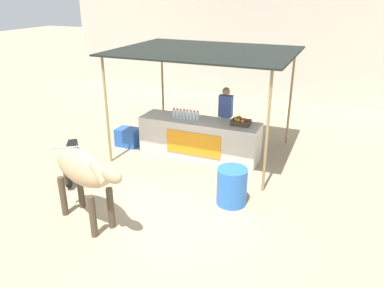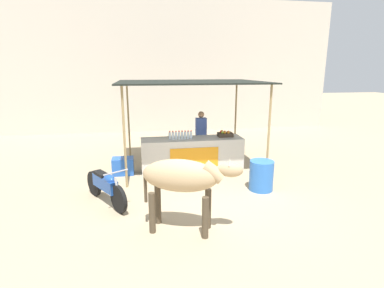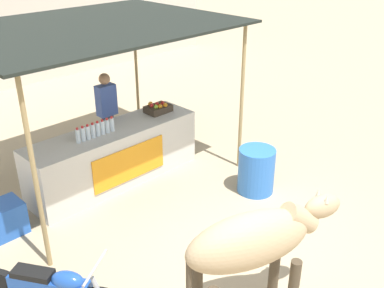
{
  "view_description": "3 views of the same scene",
  "coord_description": "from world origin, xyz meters",
  "px_view_note": "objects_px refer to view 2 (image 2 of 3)",
  "views": [
    {
      "loc": [
        3.19,
        -5.9,
        3.92
      ],
      "look_at": [
        0.28,
        1.05,
        0.81
      ],
      "focal_mm": 35.0,
      "sensor_mm": 36.0,
      "label": 1
    },
    {
      "loc": [
        -1.46,
        -6.31,
        2.92
      ],
      "look_at": [
        -0.19,
        1.1,
        1.06
      ],
      "focal_mm": 28.0,
      "sensor_mm": 36.0,
      "label": 2
    },
    {
      "loc": [
        -3.79,
        -3.45,
        3.93
      ],
      "look_at": [
        0.44,
        0.8,
        1.02
      ],
      "focal_mm": 42.0,
      "sensor_mm": 36.0,
      "label": 3
    }
  ],
  "objects_px": {
    "stall_counter": "(192,154)",
    "water_barrel": "(261,175)",
    "cow": "(184,178)",
    "motorcycle_parked": "(106,186)",
    "fruit_crate": "(225,134)",
    "cooler_box": "(123,166)",
    "vendor_behind_counter": "(201,136)"
  },
  "relations": [
    {
      "from": "stall_counter",
      "to": "motorcycle_parked",
      "type": "height_order",
      "value": "stall_counter"
    },
    {
      "from": "cooler_box",
      "to": "cow",
      "type": "height_order",
      "value": "cow"
    },
    {
      "from": "motorcycle_parked",
      "to": "water_barrel",
      "type": "bearing_deg",
      "value": 2.71
    },
    {
      "from": "motorcycle_parked",
      "to": "cow",
      "type": "bearing_deg",
      "value": -42.84
    },
    {
      "from": "stall_counter",
      "to": "motorcycle_parked",
      "type": "bearing_deg",
      "value": -138.26
    },
    {
      "from": "fruit_crate",
      "to": "motorcycle_parked",
      "type": "xyz_separation_m",
      "value": [
        -3.32,
        -2.11,
        -0.61
      ]
    },
    {
      "from": "fruit_crate",
      "to": "water_barrel",
      "type": "height_order",
      "value": "fruit_crate"
    },
    {
      "from": "vendor_behind_counter",
      "to": "water_barrel",
      "type": "distance_m",
      "value": 2.85
    },
    {
      "from": "water_barrel",
      "to": "cow",
      "type": "distance_m",
      "value": 2.79
    },
    {
      "from": "cow",
      "to": "motorcycle_parked",
      "type": "bearing_deg",
      "value": 137.16
    },
    {
      "from": "cooler_box",
      "to": "cow",
      "type": "distance_m",
      "value": 3.71
    },
    {
      "from": "cooler_box",
      "to": "stall_counter",
      "type": "bearing_deg",
      "value": 2.74
    },
    {
      "from": "vendor_behind_counter",
      "to": "motorcycle_parked",
      "type": "height_order",
      "value": "vendor_behind_counter"
    },
    {
      "from": "fruit_crate",
      "to": "motorcycle_parked",
      "type": "height_order",
      "value": "fruit_crate"
    },
    {
      "from": "cow",
      "to": "motorcycle_parked",
      "type": "height_order",
      "value": "cow"
    },
    {
      "from": "stall_counter",
      "to": "cooler_box",
      "type": "height_order",
      "value": "stall_counter"
    },
    {
      "from": "stall_counter",
      "to": "water_barrel",
      "type": "bearing_deg",
      "value": -52.76
    },
    {
      "from": "vendor_behind_counter",
      "to": "motorcycle_parked",
      "type": "xyz_separation_m",
      "value": [
        -2.72,
        -2.81,
        -0.42
      ]
    },
    {
      "from": "vendor_behind_counter",
      "to": "stall_counter",
      "type": "bearing_deg",
      "value": -119.25
    },
    {
      "from": "cow",
      "to": "water_barrel",
      "type": "bearing_deg",
      "value": 36.53
    },
    {
      "from": "vendor_behind_counter",
      "to": "motorcycle_parked",
      "type": "bearing_deg",
      "value": -134.14
    },
    {
      "from": "cow",
      "to": "stall_counter",
      "type": "bearing_deg",
      "value": 77.85
    },
    {
      "from": "vendor_behind_counter",
      "to": "fruit_crate",
      "type": "bearing_deg",
      "value": -49.35
    },
    {
      "from": "vendor_behind_counter",
      "to": "motorcycle_parked",
      "type": "relative_size",
      "value": 1.05
    },
    {
      "from": "cooler_box",
      "to": "water_barrel",
      "type": "relative_size",
      "value": 0.8
    },
    {
      "from": "fruit_crate",
      "to": "vendor_behind_counter",
      "type": "height_order",
      "value": "vendor_behind_counter"
    },
    {
      "from": "water_barrel",
      "to": "cow",
      "type": "relative_size",
      "value": 0.41
    },
    {
      "from": "water_barrel",
      "to": "motorcycle_parked",
      "type": "distance_m",
      "value": 3.73
    },
    {
      "from": "water_barrel",
      "to": "cow",
      "type": "height_order",
      "value": "cow"
    },
    {
      "from": "fruit_crate",
      "to": "cooler_box",
      "type": "xyz_separation_m",
      "value": [
        -3.06,
        -0.15,
        -0.79
      ]
    },
    {
      "from": "cow",
      "to": "motorcycle_parked",
      "type": "xyz_separation_m",
      "value": [
        -1.55,
        1.44,
        -0.6
      ]
    },
    {
      "from": "stall_counter",
      "to": "water_barrel",
      "type": "distance_m",
      "value": 2.36
    }
  ]
}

